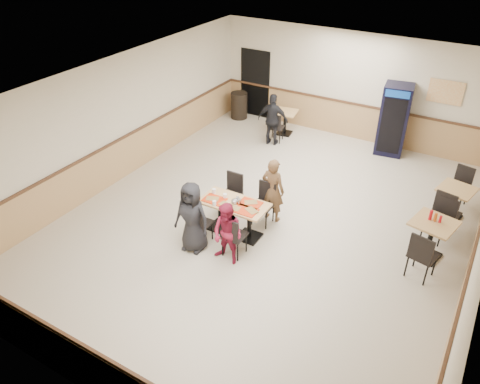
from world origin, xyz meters
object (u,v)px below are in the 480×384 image
Objects in this scene: lone_diner at (273,120)px; pepsi_cooler at (394,120)px; side_table_far at (454,198)px; diner_woman_right at (228,234)px; main_table at (234,213)px; side_table_near at (431,234)px; trash_bin at (239,105)px; diner_man_opposite at (273,190)px; diner_woman_left at (192,217)px; back_table at (285,119)px.

pepsi_cooler is (2.99, 1.19, 0.22)m from lone_diner.
pepsi_cooler reaches higher than side_table_far.
diner_woman_right reaches higher than side_table_far.
lone_diner is (-1.26, 4.13, 0.24)m from main_table.
side_table_near is 1.09× the size of side_table_far.
side_table_far is 7.21m from trash_bin.
side_table_near is (4.87, -2.88, -0.20)m from lone_diner.
side_table_far is 0.43× the size of pepsi_cooler.
diner_man_opposite is 3.21m from side_table_near.
diner_man_opposite is 0.99× the size of lone_diner.
pepsi_cooler is at bearing 114.83° from side_table_near.
main_table is at bearing 118.27° from diner_woman_right.
side_table_near is (3.62, 1.25, 0.04)m from main_table.
diner_woman_left reaches higher than diner_woman_right.
main_table is 4.74m from side_table_far.
lone_diner is 3.22m from pepsi_cooler.
diner_woman_left reaches higher than back_table.
main_table is at bearing 64.61° from diner_man_opposite.
diner_woman_left is at bearing 89.73° from lone_diner.
diner_woman_right is 0.87× the size of lone_diner.
main_table is 3.83m from side_table_near.
side_table_far is at bearing 156.23° from lone_diner.
diner_woman_right is 1.70× the size of back_table.
side_table_near reaches higher than side_table_far.
diner_woman_right is 3.87m from side_table_near.
side_table_near reaches higher than main_table.
diner_man_opposite reaches higher than trash_bin.
diner_man_opposite is (0.87, 1.70, -0.02)m from diner_woman_left.
diner_woman_right reaches higher than main_table.
diner_woman_right is at bearing -110.78° from pepsi_cooler.
diner_woman_left is at bearing -117.90° from main_table.
pepsi_cooler is at bearing -167.98° from lone_diner.
diner_man_opposite is at bearing -148.87° from side_table_far.
lone_diner is 5.66m from side_table_near.
main_table is at bearing -142.75° from side_table_far.
pepsi_cooler is 2.32× the size of trash_bin.
diner_woman_left is 5.84m from back_table.
main_table is 0.98m from diner_man_opposite.
diner_woman_right is 6.32m from pepsi_cooler.
side_table_far is at bearing 84.56° from side_table_near.
lone_diner reaches higher than main_table.
side_table_far is at bearing 52.33° from diner_woman_right.
trash_bin is at bearing 148.78° from side_table_near.
pepsi_cooler is (2.17, 6.17, 0.21)m from diner_woman_left.
diner_man_opposite is at bearing -51.96° from trash_bin.
diner_man_opposite is at bearing 107.59° from lone_diner.
main_table is 0.97× the size of diner_man_opposite.
main_table is 1.86× the size of back_table.
back_table is (-5.03, 2.06, -0.03)m from side_table_far.
side_table_near is 4.50m from pepsi_cooler.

